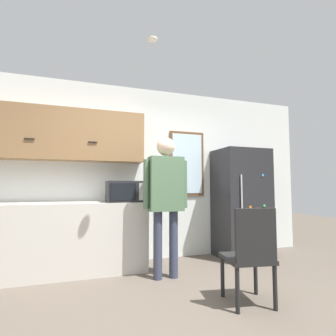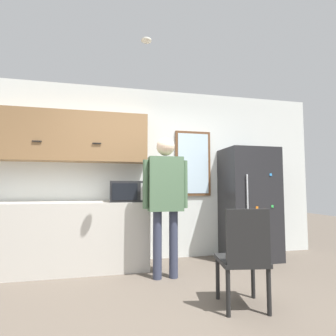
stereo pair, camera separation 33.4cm
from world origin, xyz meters
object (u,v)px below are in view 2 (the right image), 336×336
object	(u,v)px
microwave	(127,191)
chair	(244,254)
refrigerator	(249,203)
person	(166,191)

from	to	relation	value
microwave	chair	size ratio (longest dim) A/B	0.52
chair	refrigerator	bearing A→B (deg)	-112.33
microwave	chair	bearing A→B (deg)	-56.41
refrigerator	chair	distance (m)	1.84
microwave	chair	xyz separation A→B (m)	(0.98, -1.47, -0.56)
refrigerator	chair	world-z (taller)	refrigerator
person	chair	distance (m)	1.26
person	refrigerator	world-z (taller)	person
microwave	refrigerator	bearing A→B (deg)	2.19
chair	person	bearing A→B (deg)	-52.77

